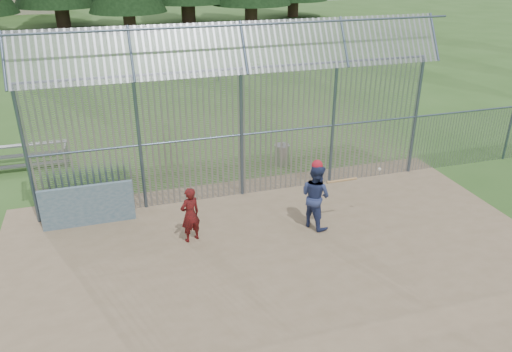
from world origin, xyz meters
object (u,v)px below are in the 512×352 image
object	(u,v)px
trash_can	(282,154)
dugout_wall	(88,205)
onlooker	(190,215)
batter	(316,196)
bleacher	(24,156)

from	to	relation	value
trash_can	dugout_wall	bearing A→B (deg)	-159.21
onlooker	batter	bearing A→B (deg)	154.53
trash_can	bleacher	size ratio (longest dim) A/B	0.27
dugout_wall	batter	bearing A→B (deg)	-17.47
dugout_wall	bleacher	size ratio (longest dim) A/B	0.83
batter	bleacher	distance (m)	10.66
onlooker	bleacher	size ratio (longest dim) A/B	0.51
batter	onlooker	size ratio (longest dim) A/B	1.21
trash_can	bleacher	bearing A→B (deg)	164.70
trash_can	batter	bearing A→B (deg)	-97.65
batter	trash_can	distance (m)	4.47
dugout_wall	bleacher	bearing A→B (deg)	114.11
dugout_wall	trash_can	bearing A→B (deg)	20.79
dugout_wall	batter	size ratio (longest dim) A/B	1.34
dugout_wall	onlooker	size ratio (longest dim) A/B	1.63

